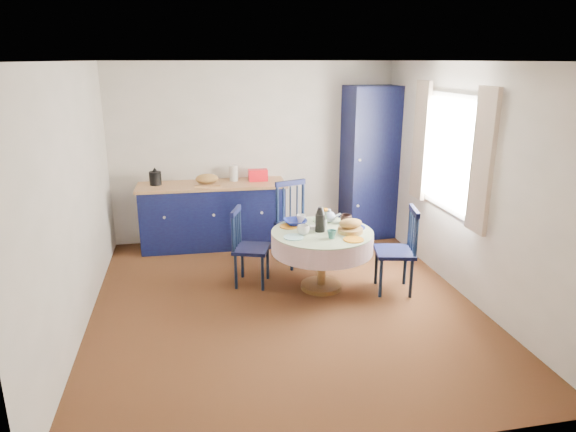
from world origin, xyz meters
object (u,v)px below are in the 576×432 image
object	(u,v)px
kitchen_counter	(213,214)
chair_left	(248,247)
pantry_cabinet	(371,163)
chair_right	(398,250)
mug_b	(332,234)
mug_d	(301,219)
chair_far	(296,223)
dining_table	(323,241)
mug_a	(303,230)
cobalt_bowl	(295,222)
mug_c	(346,219)

from	to	relation	value
kitchen_counter	chair_left	distance (m)	1.41
pantry_cabinet	chair_right	size ratio (longest dim) A/B	2.24
mug_b	mug_d	world-z (taller)	mug_d
chair_far	dining_table	bearing A→B (deg)	-99.41
dining_table	mug_a	xyz separation A→B (m)	(-0.24, -0.07, 0.17)
mug_b	chair_left	bearing A→B (deg)	147.52
chair_right	kitchen_counter	bearing A→B (deg)	-121.61
dining_table	mug_b	world-z (taller)	dining_table
pantry_cabinet	cobalt_bowl	xyz separation A→B (m)	(-1.41, -1.42, -0.37)
mug_a	mug_c	size ratio (longest dim) A/B	1.00
pantry_cabinet	mug_c	bearing A→B (deg)	-123.63
chair_far	mug_d	xyz separation A→B (m)	(-0.05, -0.50, 0.20)
chair_far	mug_d	distance (m)	0.54
chair_left	mug_b	distance (m)	1.03
chair_far	pantry_cabinet	bearing A→B (deg)	15.84
chair_right	mug_a	world-z (taller)	chair_right
cobalt_bowl	mug_b	bearing A→B (deg)	-61.85
pantry_cabinet	dining_table	distance (m)	2.12
dining_table	mug_d	bearing A→B (deg)	117.21
mug_a	dining_table	bearing A→B (deg)	16.83
kitchen_counter	mug_c	distance (m)	2.07
chair_left	mug_b	world-z (taller)	chair_left
kitchen_counter	chair_far	size ratio (longest dim) A/B	1.93
kitchen_counter	chair_right	xyz separation A→B (m)	(1.94, -1.89, 0.03)
chair_right	mug_b	size ratio (longest dim) A/B	9.67
chair_right	mug_a	xyz separation A→B (m)	(-1.05, 0.16, 0.25)
mug_a	mug_c	world-z (taller)	same
cobalt_bowl	dining_table	bearing A→B (deg)	-47.67
cobalt_bowl	pantry_cabinet	bearing A→B (deg)	45.04
kitchen_counter	cobalt_bowl	distance (m)	1.65
pantry_cabinet	chair_right	xyz separation A→B (m)	(-0.35, -1.93, -0.59)
chair_right	pantry_cabinet	bearing A→B (deg)	-177.67
kitchen_counter	mug_a	size ratio (longest dim) A/B	14.92
dining_table	mug_c	bearing A→B (deg)	33.20
chair_right	cobalt_bowl	size ratio (longest dim) A/B	3.61
pantry_cabinet	mug_d	xyz separation A→B (m)	(-1.33, -1.36, -0.35)
chair_far	cobalt_bowl	xyz separation A→B (m)	(-0.13, -0.56, 0.19)
dining_table	chair_left	world-z (taller)	dining_table
kitchen_counter	mug_d	distance (m)	1.65
chair_left	mug_c	xyz separation A→B (m)	(1.14, -0.06, 0.28)
chair_right	mug_b	bearing A→B (deg)	-75.95
pantry_cabinet	mug_b	bearing A→B (deg)	-124.58
chair_far	chair_right	world-z (taller)	chair_far
chair_left	cobalt_bowl	bearing A→B (deg)	-71.08
mug_b	mug_c	world-z (taller)	mug_c
chair_far	mug_a	world-z (taller)	chair_far
mug_d	cobalt_bowl	world-z (taller)	mug_d
mug_b	chair_far	bearing A→B (deg)	98.02
chair_left	mug_c	world-z (taller)	chair_left
dining_table	chair_right	distance (m)	0.85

